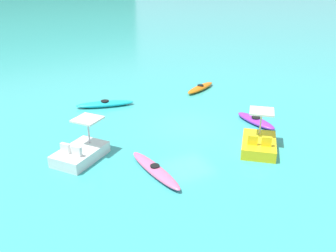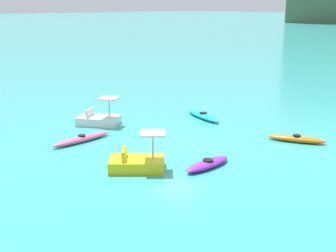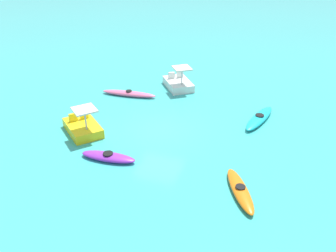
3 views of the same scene
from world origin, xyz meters
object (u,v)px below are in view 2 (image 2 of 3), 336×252
(kayak_purple, at_px, (208,164))
(kayak_cyan, at_px, (203,116))
(kayak_orange, at_px, (297,139))
(pedal_boat_white, at_px, (99,119))
(kayak_pink, at_px, (82,139))
(pedal_boat_yellow, at_px, (137,162))

(kayak_purple, distance_m, kayak_cyan, 8.89)
(kayak_orange, height_order, pedal_boat_white, pedal_boat_white)
(kayak_cyan, height_order, kayak_orange, same)
(kayak_pink, height_order, pedal_boat_yellow, pedal_boat_yellow)
(kayak_cyan, bearing_deg, kayak_purple, -44.83)
(pedal_boat_yellow, bearing_deg, kayak_orange, 74.73)
(pedal_boat_white, distance_m, pedal_boat_yellow, 8.06)
(pedal_boat_white, bearing_deg, kayak_cyan, 61.80)
(kayak_cyan, relative_size, kayak_pink, 0.97)
(kayak_purple, height_order, kayak_orange, same)
(kayak_orange, bearing_deg, kayak_cyan, 179.98)
(kayak_pink, distance_m, pedal_boat_yellow, 5.17)
(kayak_purple, xyz_separation_m, kayak_pink, (-7.06, -2.13, -0.00))
(kayak_pink, bearing_deg, kayak_purple, 16.77)
(kayak_purple, bearing_deg, kayak_pink, -163.23)
(kayak_purple, distance_m, pedal_boat_yellow, 3.12)
(pedal_boat_yellow, bearing_deg, kayak_purple, 52.25)
(kayak_cyan, bearing_deg, kayak_orange, -0.02)
(kayak_cyan, relative_size, pedal_boat_yellow, 1.26)
(kayak_purple, xyz_separation_m, pedal_boat_yellow, (-1.91, -2.46, 0.17))
(kayak_cyan, height_order, pedal_boat_white, pedal_boat_white)
(kayak_cyan, distance_m, pedal_boat_yellow, 9.78)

